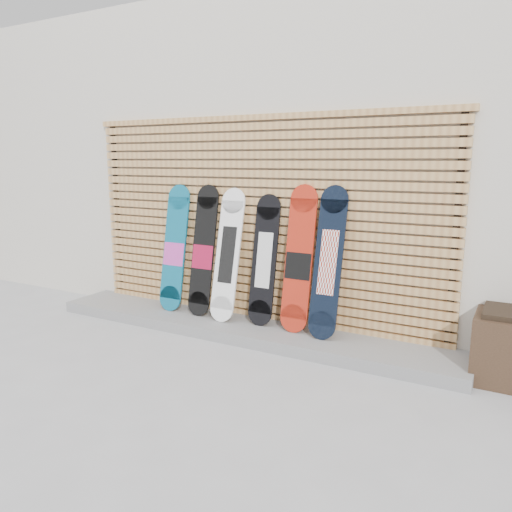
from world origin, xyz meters
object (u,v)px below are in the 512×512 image
(snowboard_2, at_px, (228,255))
(snowboard_4, at_px, (299,260))
(snowboard_3, at_px, (264,260))
(snowboard_5, at_px, (328,262))
(snowboard_1, at_px, (203,251))
(snowboard_0, at_px, (175,249))

(snowboard_2, distance_m, snowboard_4, 0.82)
(snowboard_3, bearing_deg, snowboard_4, -1.89)
(snowboard_4, xyz_separation_m, snowboard_5, (0.32, -0.03, 0.01))
(snowboard_3, xyz_separation_m, snowboard_5, (0.72, -0.04, 0.05))
(snowboard_1, xyz_separation_m, snowboard_5, (1.48, -0.02, 0.03))
(snowboard_2, height_order, snowboard_3, snowboard_2)
(snowboard_2, relative_size, snowboard_5, 0.96)
(snowboard_4, bearing_deg, snowboard_5, -4.65)
(snowboard_3, xyz_separation_m, snowboard_4, (0.40, -0.01, 0.04))
(snowboard_0, height_order, snowboard_1, snowboard_1)
(snowboard_1, distance_m, snowboard_5, 1.48)
(snowboard_1, bearing_deg, snowboard_5, -0.74)
(snowboard_2, xyz_separation_m, snowboard_4, (0.82, 0.03, 0.02))
(snowboard_5, bearing_deg, snowboard_1, 179.26)
(snowboard_1, bearing_deg, snowboard_3, 1.53)
(snowboard_1, bearing_deg, snowboard_2, -3.97)
(snowboard_2, xyz_separation_m, snowboard_3, (0.42, 0.04, -0.03))
(snowboard_1, relative_size, snowboard_5, 0.98)
(snowboard_5, bearing_deg, snowboard_4, 175.35)
(snowboard_0, xyz_separation_m, snowboard_5, (1.88, -0.02, 0.03))
(snowboard_1, distance_m, snowboard_4, 1.16)
(snowboard_0, distance_m, snowboard_4, 1.56)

